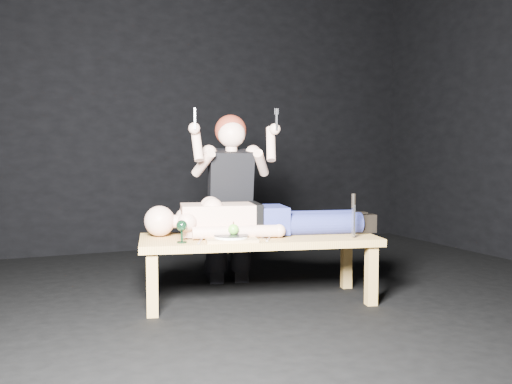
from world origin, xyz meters
TOP-DOWN VIEW (x-y plane):
  - ground at (0.00, 0.00)m, footprint 5.00×5.00m
  - back_wall at (0.00, 2.50)m, footprint 5.00×0.00m
  - table at (-0.30, 0.18)m, footprint 1.69×0.92m
  - lying_man at (-0.23, 0.26)m, footprint 1.68×0.82m
  - kneeling_woman at (-0.31, 0.75)m, footprint 0.86×0.92m
  - serving_tray at (-0.54, 0.06)m, footprint 0.37×0.30m
  - plate at (-0.54, 0.06)m, footprint 0.26×0.26m
  - apple at (-0.52, 0.07)m, footprint 0.07×0.07m
  - goblet at (-0.86, 0.11)m, footprint 0.08×0.08m
  - fork_flat at (-0.74, 0.09)m, footprint 0.08×0.16m
  - knife_flat at (-0.30, 0.02)m, footprint 0.10×0.15m
  - spoon_flat at (-0.34, 0.11)m, footprint 0.08×0.16m
  - carving_knife at (0.26, -0.13)m, footprint 0.05×0.05m

SIDE VIEW (x-z plane):
  - ground at x=0.00m, z-range 0.00..0.00m
  - table at x=-0.30m, z-range 0.00..0.45m
  - fork_flat at x=-0.74m, z-range 0.45..0.46m
  - knife_flat at x=-0.30m, z-range 0.45..0.46m
  - spoon_flat at x=-0.34m, z-range 0.45..0.46m
  - serving_tray at x=-0.54m, z-range 0.45..0.47m
  - plate at x=-0.54m, z-range 0.47..0.49m
  - apple at x=-0.52m, z-range 0.49..0.56m
  - goblet at x=-0.86m, z-range 0.45..0.60m
  - lying_man at x=-0.23m, z-range 0.45..0.72m
  - carving_knife at x=0.26m, z-range 0.45..0.75m
  - kneeling_woman at x=-0.31m, z-range 0.00..1.34m
  - back_wall at x=0.00m, z-range -1.00..4.00m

